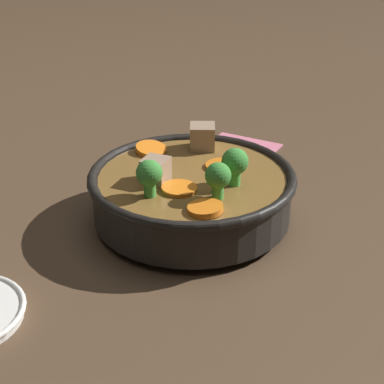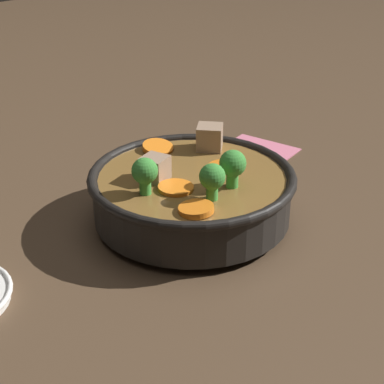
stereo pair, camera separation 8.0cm
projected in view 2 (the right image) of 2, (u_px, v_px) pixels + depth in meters
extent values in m
plane|color=#4C3826|center=(192.00, 222.00, 0.82)|extent=(3.00, 3.00, 0.00)
cylinder|color=black|center=(192.00, 218.00, 0.81)|extent=(0.14, 0.14, 0.01)
cylinder|color=black|center=(192.00, 196.00, 0.80)|extent=(0.25, 0.25, 0.05)
torus|color=black|center=(192.00, 176.00, 0.79)|extent=(0.26, 0.26, 0.01)
cylinder|color=brown|center=(192.00, 187.00, 0.79)|extent=(0.23, 0.23, 0.03)
cylinder|color=orange|center=(196.00, 209.00, 0.71)|extent=(0.05, 0.05, 0.01)
cylinder|color=orange|center=(158.00, 148.00, 0.86)|extent=(0.05, 0.05, 0.01)
cylinder|color=orange|center=(222.00, 167.00, 0.81)|extent=(0.05, 0.05, 0.01)
cylinder|color=orange|center=(176.00, 188.00, 0.75)|extent=(0.06, 0.06, 0.01)
cylinder|color=green|center=(212.00, 192.00, 0.73)|extent=(0.01, 0.01, 0.02)
sphere|color=#388433|center=(212.00, 177.00, 0.72)|extent=(0.03, 0.03, 0.03)
cylinder|color=green|center=(232.00, 179.00, 0.76)|extent=(0.01, 0.01, 0.02)
sphere|color=#388433|center=(233.00, 163.00, 0.75)|extent=(0.03, 0.03, 0.03)
cylinder|color=green|center=(144.00, 186.00, 0.74)|extent=(0.01, 0.01, 0.02)
sphere|color=#388433|center=(144.00, 170.00, 0.73)|extent=(0.03, 0.03, 0.03)
cube|color=#9E7F66|center=(210.00, 137.00, 0.86)|extent=(0.05, 0.05, 0.03)
cube|color=#9E7F66|center=(155.00, 168.00, 0.77)|extent=(0.04, 0.04, 0.03)
cube|color=#D16B84|center=(260.00, 149.00, 1.02)|extent=(0.13, 0.10, 0.00)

